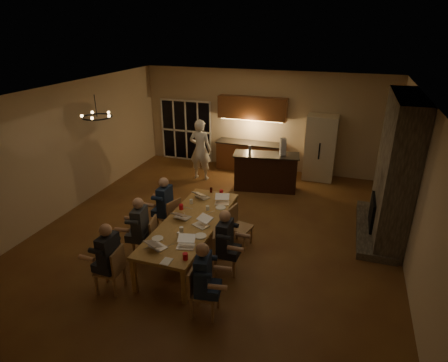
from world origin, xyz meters
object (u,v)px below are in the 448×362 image
person_left_far (165,206)px  mug_mid (208,208)px  chair_right_near (205,292)px  chair_right_mid (225,252)px  chair_right_far (241,227)px  standing_person (200,150)px  person_left_near (110,259)px  redcup_far (221,192)px  refrigerator (320,148)px  chandelier (97,117)px  redcup_near (185,256)px  can_cola (211,190)px  bar_blender (283,147)px  bar_island (266,172)px  mug_front (181,229)px  bar_bottle (250,149)px  laptop_b (185,242)px  chair_left_mid (145,238)px  chair_left_far (168,216)px  person_right_near (203,280)px  plate_far (221,208)px  laptop_e (203,193)px  laptop_f (222,199)px  laptop_c (182,213)px  person_right_mid (225,243)px  laptop_d (201,221)px  laptop_a (158,242)px  mug_back (191,202)px  can_silver (179,235)px  chair_left_near (109,270)px  redcup_mid (181,207)px  plate_left (158,238)px  person_left_mid (141,229)px

person_left_far → mug_mid: 1.03m
chair_right_near → chair_right_mid: 1.19m
chair_right_far → standing_person: 4.00m
chair_right_far → person_left_near: 2.84m
chair_right_near → chair_right_far: bearing=-3.5°
standing_person → redcup_far: size_ratio=15.78×
refrigerator → person_left_far: size_ratio=1.45×
chair_right_mid → chandelier: 3.78m
chair_right_mid → chandelier: bearing=61.5°
redcup_near → can_cola: 2.79m
bar_blender → bar_island: bearing=167.4°
mug_front → bar_bottle: size_ratio=0.42×
chair_right_mid → chandelier: chandelier is taller
person_left_near → laptop_b: (1.17, 0.68, 0.17)m
chair_left_mid → chandelier: bearing=-127.1°
chair_right_far → standing_person: bearing=45.6°
chair_right_mid → redcup_far: bearing=2.9°
bar_island → chair_left_far: 3.52m
chair_left_far → chair_right_far: 1.71m
person_right_near → plate_far: 2.46m
person_left_far → laptop_e: person_left_far is taller
chair_right_mid → laptop_f: 1.56m
laptop_c → standing_person: bearing=-62.8°
person_right_mid → laptop_d: (-0.64, 0.38, 0.17)m
person_right_near → mug_front: 1.51m
person_left_far → mug_front: bearing=40.8°
laptop_a → bar_bottle: 4.76m
refrigerator → mug_back: size_ratio=20.00×
chandelier → laptop_c: size_ratio=1.90×
redcup_far → can_silver: 2.10m
bar_blender → chandelier: bearing=-157.5°
laptop_d → chandelier: bearing=-160.2°
laptop_e → bar_bottle: (0.46, 2.50, 0.34)m
chair_right_mid → redcup_near: size_ratio=7.42×
laptop_b → standing_person: bearing=96.6°
mug_mid → bar_blender: size_ratio=0.21×
chair_left_near → person_right_mid: 2.14m
bar_bottle → bar_blender: bar_blender is taller
person_left_near → redcup_mid: bearing=170.0°
redcup_mid → bar_bottle: 3.32m
chair_left_near → bar_bottle: bearing=161.6°
standing_person → can_cola: size_ratio=15.78×
can_cola → bar_blender: size_ratio=0.25×
laptop_b → can_cola: laptop_b is taller
mug_front → standing_person: bearing=107.1°
chandelier → plate_far: size_ratio=2.68×
plate_left → chair_left_mid: bearing=143.6°
person_left_mid → person_right_near: bearing=49.5°
chair_right_mid → laptop_e: size_ratio=2.78×
laptop_d → mug_mid: 0.69m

